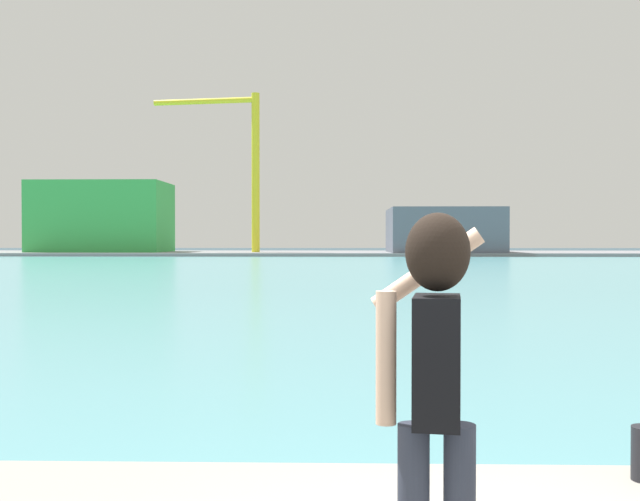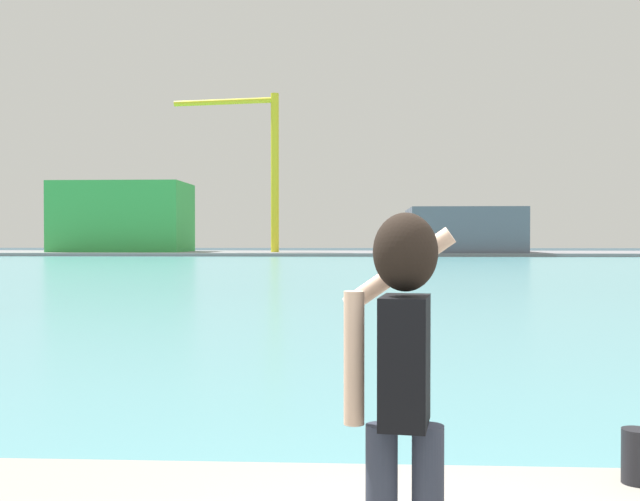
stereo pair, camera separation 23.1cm
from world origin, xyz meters
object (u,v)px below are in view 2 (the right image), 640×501
object	(u,v)px
port_crane	(262,155)
warehouse_left	(123,217)
harbor_bollard	(637,456)
warehouse_right	(463,230)
person_photographer	(403,368)

from	to	relation	value
port_crane	warehouse_left	bearing A→B (deg)	174.55
harbor_bollard	warehouse_right	distance (m)	88.62
harbor_bollard	port_crane	distance (m)	89.68
port_crane	warehouse_right	bearing A→B (deg)	0.33
warehouse_right	warehouse_left	bearing A→B (deg)	177.88
warehouse_right	port_crane	size ratio (longest dim) A/B	0.68
harbor_bollard	warehouse_right	size ratio (longest dim) A/B	0.03
person_photographer	warehouse_right	xyz separation A→B (m)	(12.47, 89.73, 1.56)
port_crane	person_photographer	bearing A→B (deg)	-82.12
person_photographer	port_crane	size ratio (longest dim) A/B	0.09
warehouse_left	warehouse_right	xyz separation A→B (m)	(43.07, -1.59, -1.72)
warehouse_right	port_crane	distance (m)	26.58
warehouse_right	port_crane	bearing A→B (deg)	-179.67
person_photographer	warehouse_left	world-z (taller)	warehouse_left
person_photographer	port_crane	distance (m)	91.10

